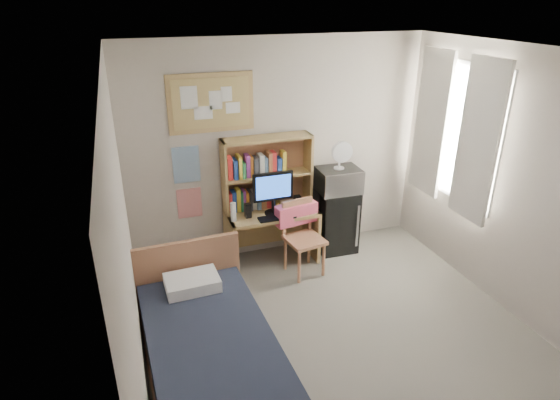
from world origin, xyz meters
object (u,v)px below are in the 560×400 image
object	(u,v)px
speaker_right	(297,203)
desk_fan	(340,156)
desk_chair	(305,239)
desk	(272,236)
bed	(214,367)
microwave	(338,180)
monitor	(273,194)
speaker_left	(248,210)
mini_fridge	(335,220)
bulletin_board	(211,103)

from	to	relation	value
speaker_right	desk_fan	xyz separation A→B (m)	(0.56, 0.08, 0.49)
desk_fan	desk_chair	bearing A→B (deg)	-143.47
desk	bed	size ratio (longest dim) A/B	0.54
desk_chair	bed	distance (m)	2.00
microwave	speaker_right	bearing A→B (deg)	-169.54
monitor	microwave	world-z (taller)	monitor
desk	desk_chair	xyz separation A→B (m)	(0.27, -0.38, 0.11)
desk_chair	monitor	bearing A→B (deg)	121.67
speaker_left	microwave	xyz separation A→B (m)	(1.16, 0.08, 0.20)
desk	desk_chair	world-z (taller)	desk_chair
mini_fridge	desk_chair	bearing A→B (deg)	-142.19
bed	microwave	xyz separation A→B (m)	(1.94, 1.85, 0.67)
mini_fridge	microwave	xyz separation A→B (m)	(-0.00, -0.02, 0.54)
mini_fridge	microwave	distance (m)	0.54
bed	bulletin_board	bearing A→B (deg)	74.68
bulletin_board	bed	bearing A→B (deg)	-103.30
bulletin_board	speaker_right	bearing A→B (deg)	-21.23
desk_chair	bed	size ratio (longest dim) A/B	0.44
bulletin_board	bed	size ratio (longest dim) A/B	0.47
bed	mini_fridge	bearing A→B (deg)	41.90
desk_chair	microwave	size ratio (longest dim) A/B	1.75
monitor	desk_fan	size ratio (longest dim) A/B	1.61
desk	microwave	world-z (taller)	microwave
speaker_left	speaker_right	xyz separation A→B (m)	(0.60, 0.00, 0.01)
bed	desk_fan	xyz separation A→B (m)	(1.94, 1.85, 0.97)
bed	monitor	size ratio (longest dim) A/B	3.95
desk	bed	distance (m)	2.13
mini_fridge	speaker_right	size ratio (longest dim) A/B	4.44
speaker_left	microwave	world-z (taller)	microwave
mini_fridge	speaker_right	distance (m)	0.67
monitor	microwave	xyz separation A→B (m)	(0.86, 0.08, 0.03)
monitor	speaker_left	distance (m)	0.34
bulletin_board	monitor	xyz separation A→B (m)	(0.58, -0.34, -1.01)
desk_fan	monitor	bearing A→B (deg)	-172.35
desk_chair	monitor	distance (m)	0.63
bulletin_board	desk_fan	world-z (taller)	bulletin_board
bulletin_board	microwave	bearing A→B (deg)	-10.38
bulletin_board	speaker_right	distance (m)	1.50
mini_fridge	speaker_left	world-z (taller)	speaker_left
mini_fridge	speaker_left	size ratio (longest dim) A/B	4.76
microwave	mini_fridge	bearing A→B (deg)	90.00
microwave	desk_fan	bearing A→B (deg)	0.00
desk	microwave	xyz separation A→B (m)	(0.86, 0.02, 0.61)
desk	mini_fridge	world-z (taller)	mini_fridge
bulletin_board	speaker_right	xyz separation A→B (m)	(0.88, -0.34, -1.17)
mini_fridge	bulletin_board	bearing A→B (deg)	172.72
monitor	speaker_left	bearing A→B (deg)	-180.00
mini_fridge	bed	world-z (taller)	mini_fridge
speaker_left	desk_fan	world-z (taller)	desk_fan
desk	bulletin_board	bearing A→B (deg)	154.03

